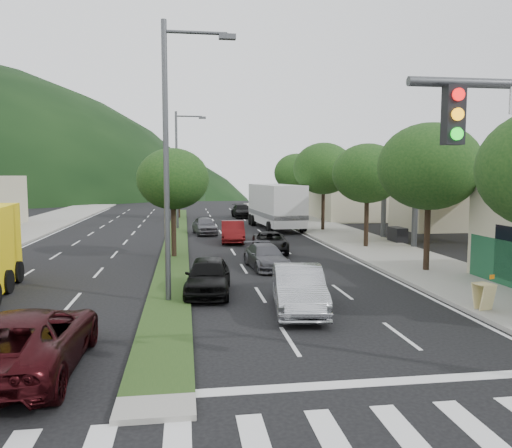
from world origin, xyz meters
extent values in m
plane|color=black|center=(0.00, 0.00, 0.00)|extent=(160.00, 160.00, 0.00)
cube|color=gray|center=(12.50, 25.00, 0.07)|extent=(5.00, 90.00, 0.15)
cube|color=#213D16|center=(0.00, 28.00, 0.06)|extent=(1.60, 56.00, 0.12)
cube|color=black|center=(5.40, -1.65, 5.70)|extent=(0.35, 0.25, 1.05)
cube|color=silver|center=(19.00, 22.00, 5.00)|extent=(12.00, 8.00, 0.50)
cube|color=yellow|center=(19.00, 22.00, 4.65)|extent=(12.20, 8.20, 0.50)
cylinder|color=#47494C|center=(15.00, 19.50, 2.30)|extent=(0.36, 0.36, 4.60)
cylinder|color=#47494C|center=(15.00, 24.50, 2.30)|extent=(0.36, 0.36, 4.60)
cylinder|color=#47494C|center=(23.00, 24.50, 2.30)|extent=(0.36, 0.36, 4.60)
cube|color=black|center=(15.00, 22.00, 0.55)|extent=(0.80, 1.60, 1.10)
cube|color=black|center=(23.00, 22.00, 0.55)|extent=(0.80, 1.60, 1.10)
cube|color=#B5AF90|center=(19.50, 44.00, 2.60)|extent=(10.00, 16.00, 5.20)
cylinder|color=black|center=(12.00, 12.00, 2.05)|extent=(0.28, 0.28, 3.81)
ellipsoid|color=black|center=(12.00, 12.00, 5.05)|extent=(4.80, 4.80, 4.08)
cylinder|color=black|center=(12.00, 20.00, 1.94)|extent=(0.28, 0.28, 3.58)
ellipsoid|color=black|center=(12.00, 20.00, 4.76)|extent=(4.40, 4.40, 3.74)
cylinder|color=black|center=(12.00, 30.00, 2.11)|extent=(0.28, 0.28, 3.92)
ellipsoid|color=black|center=(12.00, 30.00, 5.19)|extent=(5.00, 5.00, 4.25)
cylinder|color=black|center=(12.00, 40.00, 2.00)|extent=(0.28, 0.28, 3.70)
ellipsoid|color=black|center=(12.00, 40.00, 4.90)|extent=(4.60, 4.60, 3.91)
cylinder|color=black|center=(0.00, 18.00, 1.80)|extent=(0.28, 0.28, 3.36)
ellipsoid|color=black|center=(0.00, 18.00, 4.44)|extent=(4.00, 4.00, 3.40)
cylinder|color=black|center=(0.00, 44.00, 2.02)|extent=(0.28, 0.28, 3.81)
ellipsoid|color=black|center=(0.00, 44.00, 5.02)|extent=(4.80, 4.80, 4.08)
cylinder|color=#47494C|center=(0.00, 8.00, 5.00)|extent=(0.20, 0.20, 10.00)
cylinder|color=#47494C|center=(1.10, 8.00, 9.60)|extent=(2.20, 0.12, 0.12)
cube|color=#47494C|center=(2.20, 8.00, 9.50)|extent=(0.60, 0.25, 0.18)
cylinder|color=#47494C|center=(0.00, 33.00, 5.00)|extent=(0.20, 0.20, 10.00)
cylinder|color=#47494C|center=(1.10, 33.00, 9.60)|extent=(2.20, 0.12, 0.12)
cube|color=#47494C|center=(2.20, 33.00, 9.50)|extent=(0.60, 0.25, 0.18)
imported|color=#999CA0|center=(4.45, 6.27, 0.77)|extent=(2.21, 4.83, 1.53)
imported|color=black|center=(-3.09, 2.00, 0.76)|extent=(2.61, 5.51, 1.52)
imported|color=black|center=(1.50, 9.18, 0.72)|extent=(2.12, 4.37, 1.44)
imported|color=#4B4B50|center=(4.61, 14.18, 0.60)|extent=(2.04, 4.24, 1.19)
imported|color=#550E0F|center=(3.91, 24.18, 0.74)|extent=(1.86, 4.56, 1.47)
imported|color=black|center=(5.67, 19.18, 0.62)|extent=(2.55, 4.65, 1.24)
imported|color=#4F4F55|center=(2.16, 29.18, 0.69)|extent=(2.10, 4.22, 1.38)
imported|color=black|center=(6.89, 44.44, 0.72)|extent=(2.17, 5.01, 1.44)
cylinder|color=black|center=(-6.32, 10.32, 0.47)|extent=(0.43, 0.97, 0.94)
cylinder|color=black|center=(-6.58, 12.38, 0.47)|extent=(0.43, 0.97, 0.94)
cube|color=silver|center=(8.43, 32.43, 2.17)|extent=(3.43, 10.17, 3.34)
cube|color=slate|center=(8.43, 32.43, 1.33)|extent=(3.49, 10.18, 0.39)
cylinder|color=black|center=(6.78, 36.33, 0.50)|extent=(0.45, 1.02, 1.00)
cylinder|color=black|center=(9.55, 36.51, 0.50)|extent=(0.45, 1.02, 1.00)
cylinder|color=black|center=(6.86, 35.13, 0.50)|extent=(0.45, 1.02, 1.00)
cylinder|color=black|center=(9.63, 35.31, 0.50)|extent=(0.45, 1.02, 1.00)
cylinder|color=black|center=(7.28, 28.74, 0.50)|extent=(0.45, 1.02, 1.00)
cylinder|color=black|center=(10.05, 28.92, 0.50)|extent=(0.45, 1.02, 1.00)
cube|color=#D3C180|center=(10.54, 4.84, 0.60)|extent=(0.57, 0.33, 0.88)
cube|color=#D3C180|center=(10.46, 5.22, 0.60)|extent=(0.57, 0.33, 0.88)
cube|color=#D3C180|center=(10.50, 5.03, 1.02)|extent=(0.62, 0.53, 0.04)
cube|color=orange|center=(10.65, 4.84, 1.29)|extent=(0.20, 0.06, 0.14)
camera|label=1|loc=(0.63, -10.09, 4.63)|focal=35.00mm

